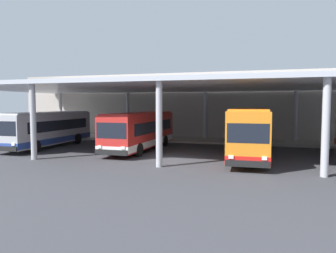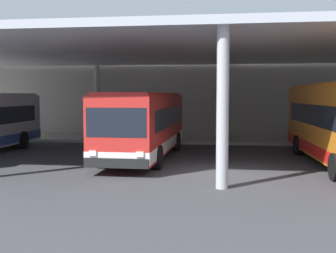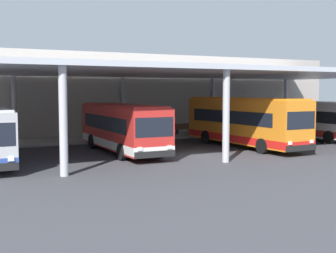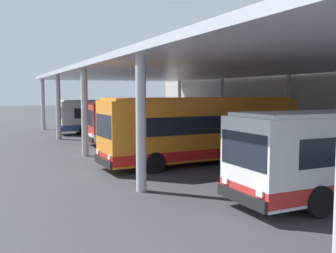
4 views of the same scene
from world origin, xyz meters
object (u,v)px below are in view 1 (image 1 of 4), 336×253
Objects in this scene: bus_middle_bay at (249,132)px; bench_waiting at (253,136)px; bus_second_bay at (140,130)px; bus_nearest_bay at (48,129)px.

bus_middle_bay reaches higher than bench_waiting.
bus_second_bay reaches higher than bench_waiting.
bench_waiting is (8.93, 7.86, -0.99)m from bus_second_bay.
bus_nearest_bay is at bearing 178.19° from bus_middle_bay.
bench_waiting is (17.67, 8.51, -0.99)m from bus_nearest_bay.
bench_waiting is at bearing 41.36° from bus_second_bay.
bus_nearest_bay is 19.64m from bench_waiting.
bus_second_bay is at bearing 4.21° from bus_nearest_bay.
bus_nearest_bay and bus_second_bay have the same top height.
bus_nearest_bay reaches higher than bench_waiting.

